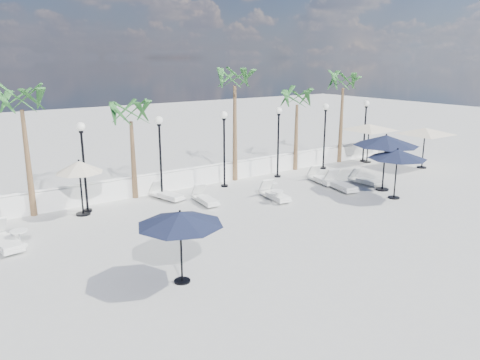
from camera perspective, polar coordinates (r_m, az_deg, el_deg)
ground at (r=19.07m, az=8.87°, el=-5.08°), size 100.00×100.00×0.00m
balustrade at (r=24.64m, az=-3.18°, el=0.75°), size 26.00×0.30×1.01m
lamppost_1 at (r=20.51m, az=-18.59°, el=2.95°), size 0.36×0.36×3.84m
lamppost_2 at (r=21.72m, az=-9.73°, el=4.13°), size 0.36×0.36×3.84m
lamppost_3 at (r=23.40m, az=-1.95°, el=5.08°), size 0.36×0.36×3.84m
lamppost_4 at (r=25.45m, az=4.70°, el=5.82°), size 0.36×0.36×3.84m
lamppost_5 at (r=27.79m, az=10.31°, el=6.38°), size 0.36×0.36×3.84m
lamppost_6 at (r=30.36m, az=15.02°, el=6.80°), size 0.36×0.36×3.84m
palm_0 at (r=20.55m, az=-25.09°, el=8.14°), size 2.60×2.60×5.50m
palm_1 at (r=21.87m, az=-13.17°, el=7.38°), size 2.60×2.60×4.70m
palm_2 at (r=24.44m, az=-0.64°, el=11.69°), size 2.60×2.60×6.10m
palm_3 at (r=27.17m, az=6.98°, el=9.42°), size 2.60×2.60×4.90m
palm_4 at (r=29.71m, az=12.46°, el=11.13°), size 2.60×2.60×5.70m
lounger_0 at (r=18.24m, az=-26.79°, el=-6.58°), size 0.98×2.20×0.80m
lounger_1 at (r=22.03m, az=-8.97°, el=-1.72°), size 1.08×2.00×0.72m
lounger_2 at (r=21.18m, az=-4.25°, el=-2.27°), size 0.78×1.89×0.69m
lounger_3 at (r=21.78m, az=4.25°, el=-1.75°), size 0.88×2.02×0.73m
lounger_4 at (r=23.86m, az=12.16°, el=-0.52°), size 1.15×2.25×0.81m
lounger_5 at (r=24.91m, az=9.94°, el=0.18°), size 1.02×2.07×0.74m
lounger_6 at (r=25.21m, az=14.92°, el=0.01°), size 0.66×1.79×0.66m
side_table_0 at (r=18.13m, az=-25.30°, el=-6.26°), size 0.60×0.60×0.58m
side_table_1 at (r=21.25m, az=4.52°, el=-1.88°), size 0.59×0.59×0.58m
side_table_2 at (r=22.93m, az=3.99°, el=-0.78°), size 0.50×0.50×0.49m
parasol_navy_left at (r=13.42m, az=-7.31°, el=-4.71°), size 2.52×2.52×2.23m
parasol_navy_mid at (r=23.85m, az=17.37°, el=4.59°), size 3.16×3.16×2.83m
parasol_navy_right at (r=22.65m, az=18.65°, el=2.99°), size 2.67×2.67×2.39m
parasol_cream_sq_a at (r=30.21m, az=15.49°, el=6.56°), size 5.29×5.29×2.60m
parasol_cream_sq_b at (r=29.65m, az=21.68°, el=5.90°), size 5.17×5.17×2.59m
parasol_cream_small at (r=20.25m, az=-19.01°, el=1.44°), size 1.94×1.94×2.38m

